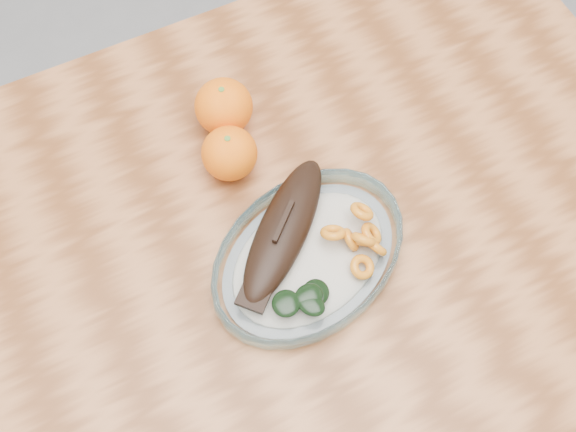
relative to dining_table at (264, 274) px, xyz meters
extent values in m
plane|color=slate|center=(0.00, 0.00, -0.65)|extent=(3.00, 3.00, 0.00)
cube|color=brown|center=(0.00, 0.00, 0.08)|extent=(1.20, 0.80, 0.04)
cylinder|color=brown|center=(0.54, 0.34, -0.30)|extent=(0.06, 0.06, 0.71)
ellipsoid|color=white|center=(0.05, -0.04, 0.10)|extent=(0.59, 0.50, 0.01)
torus|color=#94D2E5|center=(0.05, -0.04, 0.11)|extent=(0.63, 0.63, 0.03)
ellipsoid|color=silver|center=(0.05, -0.04, 0.12)|extent=(0.52, 0.43, 0.02)
ellipsoid|color=black|center=(0.03, -0.01, 0.15)|extent=(0.20, 0.19, 0.04)
ellipsoid|color=black|center=(0.03, -0.01, 0.14)|extent=(0.17, 0.16, 0.02)
cube|color=black|center=(-0.04, -0.07, 0.15)|extent=(0.06, 0.05, 0.01)
cube|color=black|center=(0.03, -0.01, 0.16)|extent=(0.05, 0.04, 0.02)
torus|color=#CD570F|center=(0.10, -0.09, 0.14)|extent=(0.04, 0.04, 0.03)
torus|color=#CD570F|center=(0.13, -0.06, 0.14)|extent=(0.03, 0.04, 0.04)
torus|color=#CD570F|center=(0.11, -0.06, 0.14)|extent=(0.04, 0.04, 0.04)
torus|color=#CD570F|center=(0.12, -0.07, 0.14)|extent=(0.03, 0.04, 0.04)
torus|color=#CD570F|center=(0.10, -0.05, 0.14)|extent=(0.02, 0.04, 0.04)
torus|color=#CD570F|center=(0.08, -0.04, 0.15)|extent=(0.04, 0.04, 0.03)
torus|color=#CD570F|center=(0.13, -0.03, 0.15)|extent=(0.03, 0.04, 0.04)
torus|color=#CD570F|center=(0.11, -0.06, 0.15)|extent=(0.04, 0.04, 0.04)
ellipsoid|color=black|center=(0.02, -0.10, 0.14)|extent=(0.04, 0.05, 0.01)
ellipsoid|color=black|center=(0.03, -0.10, 0.14)|extent=(0.05, 0.05, 0.01)
ellipsoid|color=black|center=(0.02, -0.11, 0.15)|extent=(0.04, 0.05, 0.01)
ellipsoid|color=black|center=(-0.01, -0.10, 0.15)|extent=(0.05, 0.05, 0.01)
ellipsoid|color=black|center=(0.02, -0.10, 0.15)|extent=(0.04, 0.04, 0.01)
sphere|color=#FF4305|center=(0.01, 0.13, 0.14)|extent=(0.08, 0.08, 0.08)
sphere|color=#FF4305|center=(0.03, 0.20, 0.14)|extent=(0.08, 0.08, 0.08)
camera|label=1|loc=(-0.14, -0.36, 0.96)|focal=45.00mm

